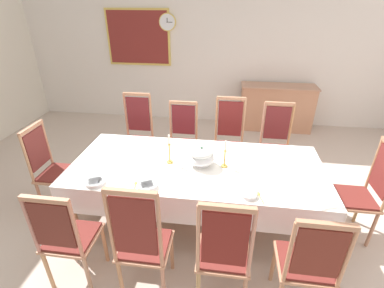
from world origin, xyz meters
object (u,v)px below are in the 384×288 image
(framed_painting, at_px, (138,38))
(sideboard, at_px, (276,107))
(chair_head_west, at_px, (52,167))
(chair_south_c, at_px, (224,251))
(chair_north_d, at_px, (276,143))
(candlestick_east, at_px, (225,157))
(bowl_near_right, at_px, (147,186))
(chair_head_east, at_px, (363,191))
(bowl_far_left, at_px, (95,182))
(chair_south_b, at_px, (142,241))
(soup_tureen, at_px, (201,156))
(mounted_clock, at_px, (168,22))
(chair_north_c, at_px, (229,139))
(chair_north_a, at_px, (138,134))
(chair_north_b, at_px, (182,138))
(bowl_near_left, at_px, (249,195))
(spoon_secondary, at_px, (135,185))
(candlestick_west, at_px, (169,152))
(spoon_primary, at_px, (259,195))
(chair_south_d, at_px, (308,262))
(dining_table, at_px, (197,170))
(chair_south_a, at_px, (67,236))

(framed_painting, bearing_deg, sideboard, -5.14)
(chair_head_west, relative_size, sideboard, 0.77)
(chair_south_c, bearing_deg, chair_north_d, 71.86)
(candlestick_east, bearing_deg, chair_head_west, 180.00)
(candlestick_east, relative_size, bowl_near_right, 1.66)
(chair_head_east, xyz_separation_m, bowl_far_left, (-2.74, -0.50, 0.20))
(chair_south_b, xyz_separation_m, soup_tureen, (0.39, 1.01, 0.27))
(mounted_clock, bearing_deg, chair_north_c, -58.20)
(chair_north_a, distance_m, bowl_far_left, 1.52)
(chair_north_a, bearing_deg, sideboard, -140.85)
(chair_north_a, xyz_separation_m, chair_north_b, (0.68, -0.01, -0.03))
(framed_painting, bearing_deg, bowl_near_left, -59.61)
(soup_tureen, bearing_deg, spoon_secondary, -142.59)
(mounted_clock, bearing_deg, candlestick_west, -78.14)
(chair_north_d, relative_size, chair_head_west, 1.03)
(bowl_near_left, relative_size, spoon_primary, 0.87)
(chair_south_d, relative_size, chair_head_west, 0.98)
(bowl_near_right, bearing_deg, bowl_near_left, -0.11)
(chair_south_c, bearing_deg, framed_painting, 114.86)
(chair_south_b, xyz_separation_m, chair_south_d, (1.34, 0.01, -0.04))
(sideboard, bearing_deg, soup_tureen, 67.13)
(chair_north_a, distance_m, candlestick_west, 1.27)
(chair_north_b, bearing_deg, bowl_far_left, 67.45)
(chair_north_d, bearing_deg, soup_tureen, 46.55)
(chair_south_b, bearing_deg, chair_south_c, 0.28)
(dining_table, xyz_separation_m, soup_tureen, (0.05, -0.00, 0.18))
(chair_north_d, xyz_separation_m, chair_head_west, (-2.79, -1.01, -0.01))
(chair_south_d, distance_m, chair_north_d, 2.01)
(chair_head_west, bearing_deg, chair_north_b, 124.73)
(chair_head_west, distance_m, soup_tureen, 1.86)
(sideboard, bearing_deg, candlestick_west, 61.39)
(spoon_primary, bearing_deg, dining_table, 128.71)
(chair_head_west, bearing_deg, bowl_near_right, 70.23)
(bowl_near_right, bearing_deg, mounted_clock, 98.41)
(dining_table, relative_size, spoon_secondary, 15.63)
(candlestick_east, xyz_separation_m, spoon_secondary, (-0.86, -0.46, -0.12))
(chair_north_c, xyz_separation_m, chair_head_west, (-2.13, -1.01, -0.03))
(chair_south_a, distance_m, chair_north_a, 2.01)
(chair_south_d, bearing_deg, chair_north_a, 135.12)
(dining_table, height_order, chair_south_c, chair_south_c)
(sideboard, relative_size, mounted_clock, 4.37)
(chair_south_d, bearing_deg, candlestick_west, 142.49)
(chair_south_a, bearing_deg, framed_painting, 97.60)
(bowl_far_left, distance_m, framed_painting, 3.78)
(chair_north_a, height_order, framed_painting, framed_painting)
(chair_south_c, height_order, chair_north_d, chair_south_c)
(chair_south_b, height_order, bowl_far_left, chair_south_b)
(chair_south_a, relative_size, chair_north_a, 0.91)
(dining_table, distance_m, chair_head_west, 1.79)
(chair_south_a, distance_m, chair_south_c, 1.36)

